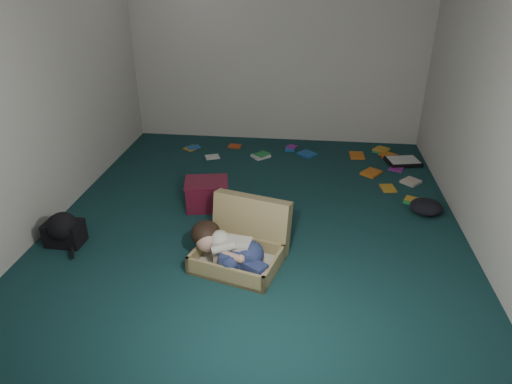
# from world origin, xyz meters

# --- Properties ---
(floor) EXTENTS (4.50, 4.50, 0.00)m
(floor) POSITION_xyz_m (0.00, 0.00, 0.00)
(floor) COLOR #133638
(floor) RESTS_ON ground
(wall_back) EXTENTS (4.50, 0.00, 4.50)m
(wall_back) POSITION_xyz_m (0.00, 2.25, 1.30)
(wall_back) COLOR silver
(wall_back) RESTS_ON ground
(wall_front) EXTENTS (4.50, 0.00, 4.50)m
(wall_front) POSITION_xyz_m (0.00, -2.25, 1.30)
(wall_front) COLOR silver
(wall_front) RESTS_ON ground
(wall_left) EXTENTS (0.00, 4.50, 4.50)m
(wall_left) POSITION_xyz_m (-2.00, 0.00, 1.30)
(wall_left) COLOR silver
(wall_left) RESTS_ON ground
(wall_right) EXTENTS (0.00, 4.50, 4.50)m
(wall_right) POSITION_xyz_m (2.00, 0.00, 1.30)
(wall_right) COLOR silver
(wall_right) RESTS_ON ground
(suitcase) EXTENTS (0.86, 0.85, 0.52)m
(suitcase) POSITION_xyz_m (-0.04, -0.75, 0.15)
(suitcase) COLOR tan
(suitcase) RESTS_ON floor
(person) EXTENTS (0.71, 0.51, 0.32)m
(person) POSITION_xyz_m (-0.14, -0.91, 0.20)
(person) COLOR beige
(person) RESTS_ON suitcase
(maroon_bin) EXTENTS (0.50, 0.42, 0.30)m
(maroon_bin) POSITION_xyz_m (-0.55, 0.12, 0.15)
(maroon_bin) COLOR maroon
(maroon_bin) RESTS_ON floor
(backpack) EXTENTS (0.42, 0.34, 0.24)m
(backpack) POSITION_xyz_m (-1.70, -0.71, 0.12)
(backpack) COLOR black
(backpack) RESTS_ON floor
(clothing_pile) EXTENTS (0.45, 0.40, 0.12)m
(clothing_pile) POSITION_xyz_m (1.70, 0.32, 0.06)
(clothing_pile) COLOR black
(clothing_pile) RESTS_ON floor
(paper_tray) EXTENTS (0.46, 0.39, 0.06)m
(paper_tray) POSITION_xyz_m (1.70, 1.54, 0.03)
(paper_tray) COLOR black
(paper_tray) RESTS_ON floor
(book_scatter) EXTENTS (3.01, 1.68, 0.02)m
(book_scatter) POSITION_xyz_m (0.71, 1.45, 0.01)
(book_scatter) COLOR gold
(book_scatter) RESTS_ON floor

